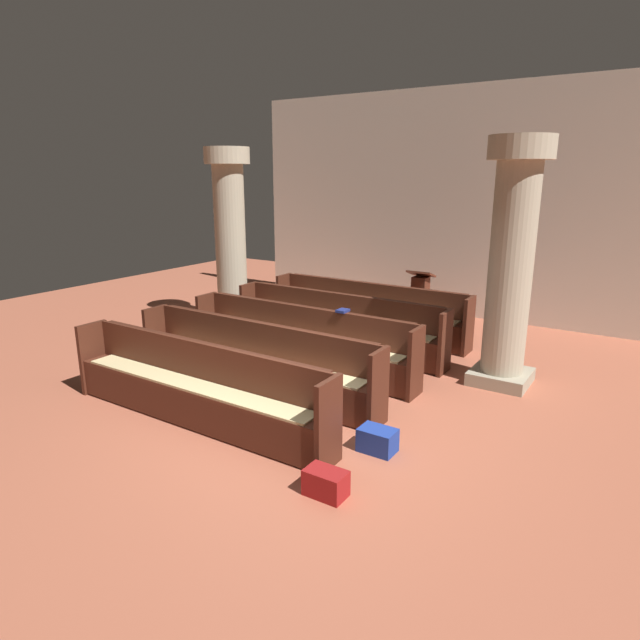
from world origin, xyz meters
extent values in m
plane|color=#AD5B42|center=(0.00, 0.00, 0.00)|extent=(19.20, 19.20, 0.00)
cube|color=silver|center=(0.00, 6.08, 2.25)|extent=(10.00, 0.16, 4.50)
cube|color=#4C2316|center=(-1.10, 3.64, 0.45)|extent=(3.66, 0.38, 0.05)
cube|color=#4C2316|center=(-1.10, 3.81, 0.71)|extent=(3.66, 0.04, 0.47)
cube|color=#411E13|center=(-1.10, 3.86, 0.94)|extent=(3.51, 0.06, 0.02)
cube|color=#442014|center=(-2.96, 3.64, 0.47)|extent=(0.06, 0.44, 0.95)
cube|color=#442014|center=(0.76, 3.64, 0.47)|extent=(0.06, 0.44, 0.95)
cube|color=#482115|center=(-1.10, 3.47, 0.23)|extent=(3.66, 0.03, 0.41)
cube|color=#D1BC84|center=(-1.10, 3.62, 0.49)|extent=(3.36, 0.32, 0.03)
cube|color=#4C2316|center=(-1.10, 2.58, 0.45)|extent=(3.66, 0.38, 0.05)
cube|color=#4C2316|center=(-1.10, 2.75, 0.71)|extent=(3.66, 0.04, 0.47)
cube|color=#411E13|center=(-1.10, 2.79, 0.94)|extent=(3.51, 0.06, 0.02)
cube|color=#442014|center=(-2.96, 2.58, 0.47)|extent=(0.06, 0.44, 0.95)
cube|color=#442014|center=(0.76, 2.58, 0.47)|extent=(0.06, 0.44, 0.95)
cube|color=#482115|center=(-1.10, 2.40, 0.23)|extent=(3.66, 0.03, 0.41)
cube|color=#D1BC84|center=(-1.10, 2.56, 0.49)|extent=(3.36, 0.32, 0.03)
cube|color=#4C2316|center=(-1.10, 1.52, 0.45)|extent=(3.66, 0.38, 0.05)
cube|color=#4C2316|center=(-1.10, 1.68, 0.71)|extent=(3.66, 0.04, 0.47)
cube|color=#411E13|center=(-1.10, 1.73, 0.94)|extent=(3.51, 0.06, 0.02)
cube|color=#442014|center=(-2.96, 1.52, 0.47)|extent=(0.06, 0.44, 0.95)
cube|color=#442014|center=(0.76, 1.52, 0.47)|extent=(0.06, 0.44, 0.95)
cube|color=#482115|center=(-1.10, 1.34, 0.23)|extent=(3.66, 0.03, 0.41)
cube|color=#D1BC84|center=(-1.10, 1.50, 0.49)|extent=(3.36, 0.32, 0.03)
cube|color=#4C2316|center=(-1.10, 0.45, 0.45)|extent=(3.66, 0.38, 0.05)
cube|color=#4C2316|center=(-1.10, 0.62, 0.71)|extent=(3.66, 0.04, 0.47)
cube|color=#411E13|center=(-1.10, 0.67, 0.94)|extent=(3.51, 0.06, 0.02)
cube|color=#442014|center=(-2.96, 0.45, 0.47)|extent=(0.06, 0.44, 0.95)
cube|color=#442014|center=(0.76, 0.45, 0.47)|extent=(0.06, 0.44, 0.95)
cube|color=#482115|center=(-1.10, 0.28, 0.23)|extent=(3.66, 0.03, 0.41)
cube|color=#D1BC84|center=(-1.10, 0.43, 0.49)|extent=(3.36, 0.32, 0.03)
cube|color=#4C2316|center=(-1.10, -0.61, 0.45)|extent=(3.66, 0.38, 0.05)
cube|color=#4C2316|center=(-1.10, -0.44, 0.71)|extent=(3.66, 0.05, 0.47)
cube|color=#411E13|center=(-1.10, -0.40, 0.94)|extent=(3.51, 0.06, 0.02)
cube|color=#442014|center=(-2.96, -0.61, 0.47)|extent=(0.06, 0.44, 0.95)
cube|color=#442014|center=(0.76, -0.61, 0.47)|extent=(0.06, 0.44, 0.95)
cube|color=#482115|center=(-1.10, -0.79, 0.23)|extent=(3.66, 0.03, 0.41)
cube|color=#D1BC84|center=(-1.10, -0.63, 0.49)|extent=(3.36, 0.32, 0.03)
cube|color=#9F967E|center=(1.57, 2.66, 0.09)|extent=(0.78, 0.78, 0.18)
cylinder|color=#ADA389|center=(1.57, 2.66, 1.60)|extent=(0.58, 0.58, 2.84)
cylinder|color=#B6AB90|center=(1.57, 2.66, 3.17)|extent=(0.84, 0.84, 0.30)
cube|color=#9F967E|center=(-3.72, 2.99, 0.09)|extent=(0.78, 0.78, 0.18)
cylinder|color=#ADA389|center=(-3.72, 2.99, 1.60)|extent=(0.58, 0.58, 2.84)
cylinder|color=#B6AB90|center=(-3.72, 2.99, 3.17)|extent=(0.84, 0.84, 0.30)
cube|color=#411E13|center=(-0.60, 4.85, 0.03)|extent=(0.45, 0.45, 0.06)
cube|color=#4C2316|center=(-0.60, 4.85, 0.47)|extent=(0.28, 0.28, 0.95)
cube|color=#502518|center=(-0.60, 4.85, 1.01)|extent=(0.48, 0.35, 0.15)
cube|color=navy|center=(-0.48, 1.73, 0.96)|extent=(0.14, 0.18, 0.04)
cube|color=maroon|center=(0.99, -1.03, 0.12)|extent=(0.38, 0.24, 0.25)
cube|color=navy|center=(1.01, -0.04, 0.13)|extent=(0.39, 0.27, 0.26)
camera|label=1|loc=(3.33, -4.72, 2.85)|focal=30.36mm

